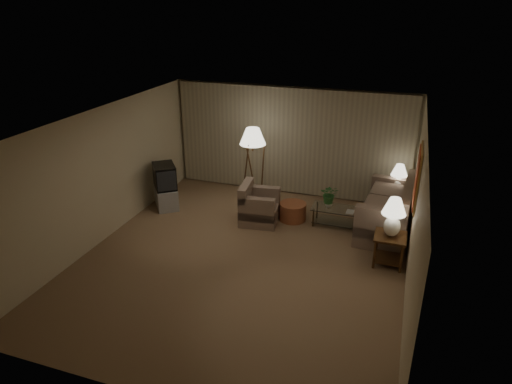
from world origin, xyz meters
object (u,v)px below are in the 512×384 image
at_px(side_table_far, 396,199).
at_px(floor_lamp, 253,165).
at_px(coffee_table, 335,214).
at_px(vase, 329,204).
at_px(sofa, 387,212).
at_px(armchair, 260,207).
at_px(ottoman, 293,212).
at_px(side_table_near, 390,244).
at_px(crt_tv, 165,176).
at_px(table_lamp_far, 399,175).
at_px(table_lamp_near, 394,214).
at_px(tv_cabinet, 166,197).

bearing_deg(side_table_far, floor_lamp, -172.59).
xyz_separation_m(side_table_far, coffee_table, (-1.22, -0.96, -0.12)).
bearing_deg(coffee_table, vase, 180.00).
xyz_separation_m(sofa, armchair, (-2.69, -0.46, -0.09)).
bearing_deg(ottoman, floor_lamp, 153.95).
distance_m(armchair, coffee_table, 1.67).
bearing_deg(vase, side_table_near, -42.39).
distance_m(side_table_near, floor_lamp, 3.80).
xyz_separation_m(side_table_far, crt_tv, (-5.20, -1.29, 0.39)).
xyz_separation_m(armchair, floor_lamp, (-0.47, 0.89, 0.63)).
bearing_deg(table_lamp_far, crt_tv, -166.06).
xyz_separation_m(table_lamp_near, crt_tv, (-5.20, 0.92, -0.26)).
height_order(table_lamp_far, tv_cabinet, table_lamp_far).
bearing_deg(armchair, side_table_far, -71.66).
distance_m(side_table_far, table_lamp_near, 2.30).
relative_size(crt_tv, floor_lamp, 0.43).
relative_size(sofa, floor_lamp, 1.15).
height_order(table_lamp_near, vase, table_lamp_near).
distance_m(crt_tv, ottoman, 3.11).
distance_m(armchair, side_table_near, 2.98).
height_order(sofa, coffee_table, sofa).
xyz_separation_m(side_table_far, tv_cabinet, (-5.20, -1.29, -0.14)).
xyz_separation_m(coffee_table, ottoman, (-0.95, -0.03, -0.08)).
xyz_separation_m(coffee_table, crt_tv, (-3.98, -0.33, 0.51)).
bearing_deg(crt_tv, floor_lamp, 76.92).
bearing_deg(table_lamp_near, table_lamp_far, 90.00).
xyz_separation_m(table_lamp_near, ottoman, (-2.17, 1.22, -0.85)).
distance_m(sofa, ottoman, 2.03).
distance_m(side_table_near, table_lamp_far, 2.28).
bearing_deg(side_table_near, coffee_table, 134.29).
distance_m(sofa, table_lamp_far, 1.02).
relative_size(crt_tv, vase, 4.99).
relative_size(tv_cabinet, crt_tv, 1.09).
xyz_separation_m(armchair, table_lamp_near, (2.84, -0.89, 0.69)).
height_order(armchair, side_table_far, armchair).
xyz_separation_m(side_table_near, ottoman, (-2.17, 1.22, -0.22)).
relative_size(sofa, ottoman, 3.63).
distance_m(tv_cabinet, crt_tv, 0.53).
bearing_deg(vase, sofa, 4.69).
bearing_deg(coffee_table, table_lamp_far, 38.18).
bearing_deg(tv_cabinet, table_lamp_near, 42.45).
xyz_separation_m(tv_cabinet, vase, (3.83, 0.33, 0.25)).
xyz_separation_m(table_lamp_far, vase, (-1.37, -0.96, -0.48)).
height_order(table_lamp_near, ottoman, table_lamp_near).
bearing_deg(vase, crt_tv, -175.05).
distance_m(armchair, side_table_far, 3.14).
relative_size(side_table_near, table_lamp_near, 0.79).
height_order(table_lamp_near, tv_cabinet, table_lamp_near).
bearing_deg(table_lamp_near, side_table_far, 90.00).
height_order(side_table_far, coffee_table, side_table_far).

